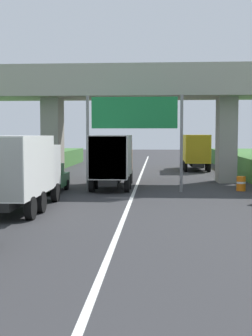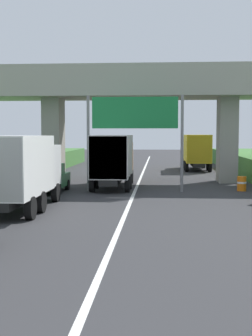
{
  "view_description": "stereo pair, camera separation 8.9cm",
  "coord_description": "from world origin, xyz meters",
  "px_view_note": "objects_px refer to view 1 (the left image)",
  "views": [
    {
      "loc": [
        1.38,
        -3.9,
        3.52
      ],
      "look_at": [
        0.0,
        16.65,
        2.0
      ],
      "focal_mm": 49.44,
      "sensor_mm": 36.0,
      "label": 1
    },
    {
      "loc": [
        1.47,
        -3.89,
        3.52
      ],
      "look_at": [
        0.0,
        16.65,
        2.0
      ],
      "focal_mm": 49.44,
      "sensor_mm": 36.0,
      "label": 2
    }
  ],
  "objects_px": {
    "car_green": "(49,178)",
    "construction_barrel_4": "(241,184)",
    "truck_orange": "(113,158)",
    "truck_white": "(21,169)",
    "truck_yellow": "(195,150)",
    "overhead_highway_sign": "(134,120)"
  },
  "relations": [
    {
      "from": "overhead_highway_sign",
      "to": "car_green",
      "type": "height_order",
      "value": "overhead_highway_sign"
    },
    {
      "from": "truck_white",
      "to": "construction_barrel_4",
      "type": "relative_size",
      "value": 8.11
    },
    {
      "from": "truck_white",
      "to": "car_green",
      "type": "relative_size",
      "value": 1.78
    },
    {
      "from": "truck_yellow",
      "to": "truck_white",
      "type": "relative_size",
      "value": 1.0
    },
    {
      "from": "car_green",
      "to": "truck_white",
      "type": "bearing_deg",
      "value": -87.6
    },
    {
      "from": "overhead_highway_sign",
      "to": "car_green",
      "type": "distance_m",
      "value": 6.25
    },
    {
      "from": "car_green",
      "to": "construction_barrel_4",
      "type": "relative_size",
      "value": 4.56
    },
    {
      "from": "overhead_highway_sign",
      "to": "truck_white",
      "type": "distance_m",
      "value": 9.09
    },
    {
      "from": "truck_orange",
      "to": "construction_barrel_4",
      "type": "height_order",
      "value": "truck_orange"
    },
    {
      "from": "overhead_highway_sign",
      "to": "truck_orange",
      "type": "relative_size",
      "value": 0.81
    },
    {
      "from": "truck_orange",
      "to": "truck_yellow",
      "type": "bearing_deg",
      "value": 66.91
    },
    {
      "from": "construction_barrel_4",
      "to": "car_green",
      "type": "bearing_deg",
      "value": -172.85
    },
    {
      "from": "overhead_highway_sign",
      "to": "truck_white",
      "type": "xyz_separation_m",
      "value": [
        -4.85,
        -7.29,
        -2.44
      ]
    },
    {
      "from": "truck_orange",
      "to": "truck_white",
      "type": "height_order",
      "value": "same"
    },
    {
      "from": "overhead_highway_sign",
      "to": "truck_yellow",
      "type": "bearing_deg",
      "value": 73.6
    },
    {
      "from": "truck_orange",
      "to": "car_green",
      "type": "height_order",
      "value": "truck_orange"
    },
    {
      "from": "truck_white",
      "to": "truck_yellow",
      "type": "bearing_deg",
      "value": 68.0
    },
    {
      "from": "overhead_highway_sign",
      "to": "construction_barrel_4",
      "type": "relative_size",
      "value": 6.53
    },
    {
      "from": "truck_yellow",
      "to": "truck_orange",
      "type": "bearing_deg",
      "value": -113.09
    },
    {
      "from": "truck_orange",
      "to": "truck_white",
      "type": "xyz_separation_m",
      "value": [
        -3.37,
        -9.19,
        0.0
      ]
    },
    {
      "from": "truck_orange",
      "to": "car_green",
      "type": "xyz_separation_m",
      "value": [
        -3.65,
        -2.56,
        -1.08
      ]
    },
    {
      "from": "car_green",
      "to": "construction_barrel_4",
      "type": "xyz_separation_m",
      "value": [
        11.71,
        1.47,
        -0.4
      ]
    }
  ]
}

